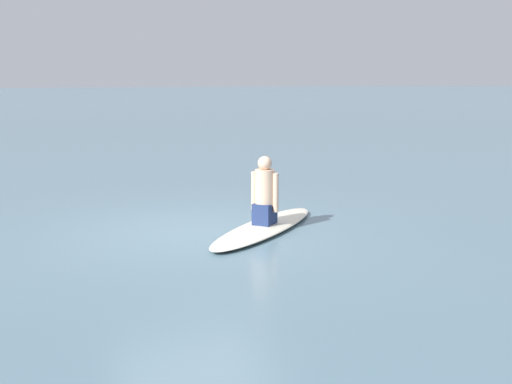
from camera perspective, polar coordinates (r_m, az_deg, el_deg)
The scene contains 3 objects.
ground_plane at distance 9.87m, azimuth -5.60°, elevation -3.50°, with size 400.00×400.00×0.00m, color slate.
surfboard at distance 9.83m, azimuth 0.78°, elevation -3.17°, with size 3.21×0.72×0.11m, color silver.
person_paddler at distance 9.72m, azimuth 0.79°, elevation -0.13°, with size 0.45×0.43×1.05m.
Camera 1 is at (-3.51, -8.93, 2.30)m, focal length 44.52 mm.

